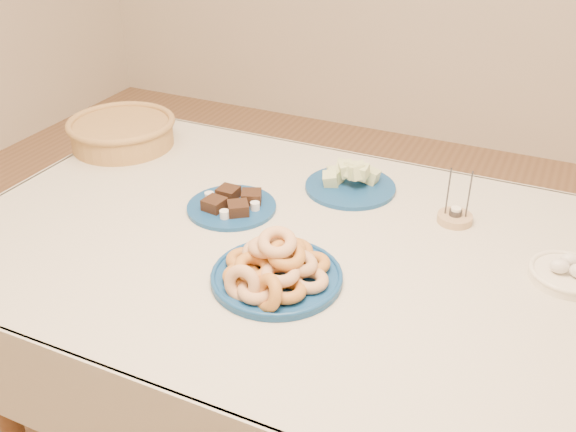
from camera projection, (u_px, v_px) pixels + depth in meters
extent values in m
cylinder|color=brown|center=(167.00, 234.00, 2.34)|extent=(0.06, 0.06, 0.72)
cylinder|color=brown|center=(576.00, 344.00, 1.83)|extent=(0.06, 0.06, 0.72)
cube|color=beige|center=(297.00, 245.00, 1.58)|extent=(1.70, 1.10, 0.02)
cube|color=beige|center=(366.00, 195.00, 2.08)|extent=(1.70, 0.01, 0.28)
cube|color=beige|center=(43.00, 217.00, 1.96)|extent=(0.01, 1.10, 0.28)
cylinder|color=navy|center=(277.00, 277.00, 1.44)|extent=(0.35, 0.35, 0.02)
torus|color=navy|center=(277.00, 275.00, 1.43)|extent=(0.35, 0.35, 0.01)
torus|color=#B97B4D|center=(309.00, 280.00, 1.39)|extent=(0.09, 0.09, 0.03)
torus|color=#9F5D23|center=(312.00, 264.00, 1.45)|extent=(0.10, 0.09, 0.03)
torus|color=#9F5D23|center=(295.00, 251.00, 1.49)|extent=(0.12, 0.12, 0.03)
torus|color=#B97B4D|center=(266.00, 249.00, 1.50)|extent=(0.10, 0.10, 0.03)
torus|color=#9F5D23|center=(245.00, 260.00, 1.46)|extent=(0.10, 0.10, 0.03)
torus|color=#9F5D23|center=(242.00, 276.00, 1.41)|extent=(0.12, 0.12, 0.03)
torus|color=#B97B4D|center=(257.00, 290.00, 1.36)|extent=(0.12, 0.12, 0.03)
torus|color=#9F5D23|center=(287.00, 291.00, 1.36)|extent=(0.12, 0.12, 0.03)
torus|color=#B97B4D|center=(299.00, 262.00, 1.41)|extent=(0.11, 0.11, 0.05)
torus|color=#9F5D23|center=(288.00, 248.00, 1.46)|extent=(0.12, 0.12, 0.03)
torus|color=#B97B4D|center=(261.00, 251.00, 1.44)|extent=(0.10, 0.11, 0.04)
torus|color=#9F5D23|center=(253.00, 267.00, 1.39)|extent=(0.12, 0.12, 0.05)
torus|color=#B97B4D|center=(280.00, 274.00, 1.37)|extent=(0.12, 0.12, 0.03)
torus|color=#9F5D23|center=(286.00, 255.00, 1.39)|extent=(0.12, 0.12, 0.05)
torus|color=#B97B4D|center=(267.00, 246.00, 1.41)|extent=(0.12, 0.12, 0.04)
torus|color=#B97B4D|center=(277.00, 242.00, 1.38)|extent=(0.12, 0.12, 0.05)
torus|color=#B97B4D|center=(242.00, 284.00, 1.36)|extent=(0.09, 0.05, 0.09)
torus|color=#9F5D23|center=(268.00, 293.00, 1.33)|extent=(0.10, 0.10, 0.09)
cylinder|color=navy|center=(350.00, 187.00, 1.81)|extent=(0.27, 0.27, 0.01)
cube|color=#B5C87E|center=(353.00, 171.00, 1.78)|extent=(0.06, 0.06, 0.04)
cube|color=#B5C87E|center=(359.00, 170.00, 1.85)|extent=(0.06, 0.06, 0.05)
cube|color=#B5C87E|center=(356.00, 172.00, 1.77)|extent=(0.06, 0.06, 0.05)
cube|color=#B5C87E|center=(371.00, 176.00, 1.81)|extent=(0.05, 0.04, 0.05)
cube|color=#B5C87E|center=(347.00, 169.00, 1.79)|extent=(0.06, 0.06, 0.05)
cube|color=#B5C87E|center=(360.00, 171.00, 1.84)|extent=(0.06, 0.06, 0.05)
cube|color=#B5C87E|center=(334.00, 176.00, 1.81)|extent=(0.05, 0.06, 0.05)
cube|color=#B5C87E|center=(330.00, 179.00, 1.80)|extent=(0.05, 0.06, 0.05)
cube|color=#B5C87E|center=(351.00, 170.00, 1.78)|extent=(0.04, 0.05, 0.05)
cube|color=#B5C87E|center=(342.00, 168.00, 1.86)|extent=(0.05, 0.05, 0.05)
cube|color=#B5C87E|center=(361.00, 172.00, 1.77)|extent=(0.04, 0.05, 0.05)
cube|color=#B5C87E|center=(334.00, 174.00, 1.82)|extent=(0.05, 0.06, 0.04)
cylinder|color=navy|center=(232.00, 207.00, 1.72)|extent=(0.29, 0.29, 0.01)
cube|color=black|center=(214.00, 204.00, 1.69)|extent=(0.06, 0.06, 0.03)
cube|color=black|center=(238.00, 208.00, 1.67)|extent=(0.07, 0.07, 0.03)
cube|color=black|center=(228.00, 193.00, 1.74)|extent=(0.05, 0.05, 0.03)
cube|color=black|center=(251.00, 197.00, 1.72)|extent=(0.07, 0.07, 0.03)
cylinder|color=white|center=(209.00, 196.00, 1.73)|extent=(0.03, 0.03, 0.02)
cylinder|color=white|center=(225.00, 214.00, 1.65)|extent=(0.03, 0.03, 0.02)
cylinder|color=white|center=(255.00, 206.00, 1.69)|extent=(0.03, 0.03, 0.02)
cylinder|color=olive|center=(122.00, 134.00, 2.06)|extent=(0.41, 0.41, 0.08)
torus|color=olive|center=(121.00, 122.00, 2.04)|extent=(0.44, 0.44, 0.02)
cylinder|color=tan|center=(455.00, 218.00, 1.66)|extent=(0.10, 0.10, 0.02)
cylinder|color=#3C3C41|center=(456.00, 213.00, 1.65)|extent=(0.04, 0.04, 0.01)
cylinder|color=white|center=(456.00, 209.00, 1.64)|extent=(0.03, 0.03, 0.01)
cylinder|color=#3C3C41|center=(448.00, 191.00, 1.62)|extent=(0.00, 0.00, 0.13)
cylinder|color=#3C3C41|center=(469.00, 194.00, 1.61)|extent=(0.00, 0.00, 0.13)
cylinder|color=silver|center=(567.00, 276.00, 1.44)|extent=(0.19, 0.19, 0.02)
torus|color=silver|center=(568.00, 272.00, 1.43)|extent=(0.20, 0.20, 0.01)
ellipsoid|color=silver|center=(560.00, 266.00, 1.42)|extent=(0.05, 0.04, 0.03)
ellipsoid|color=silver|center=(570.00, 260.00, 1.44)|extent=(0.05, 0.04, 0.03)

